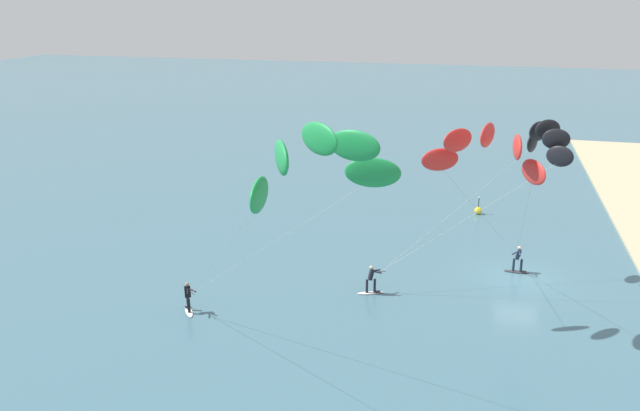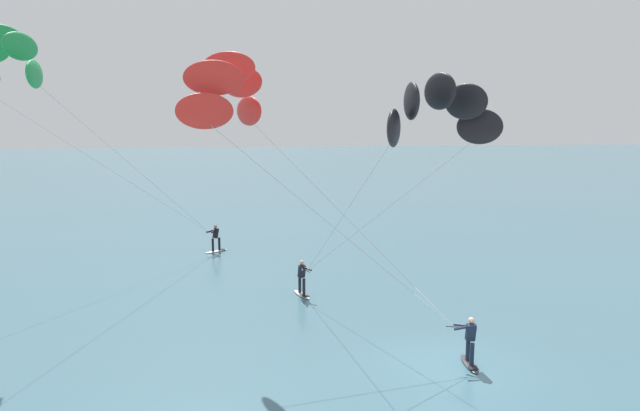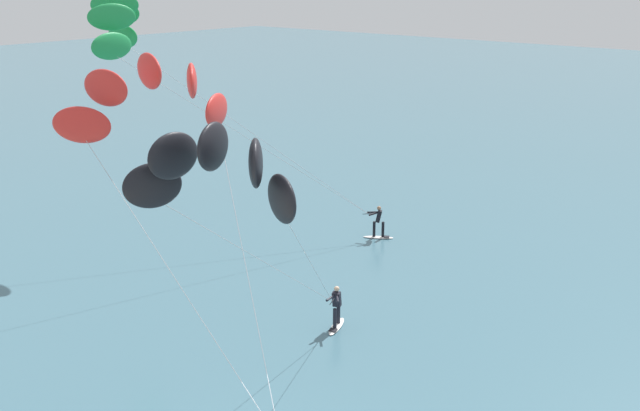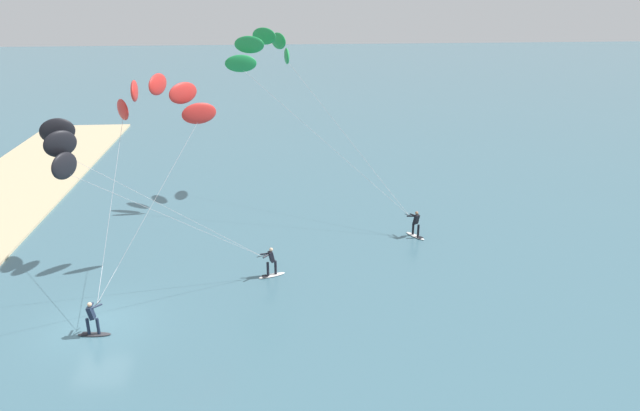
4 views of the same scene
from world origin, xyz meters
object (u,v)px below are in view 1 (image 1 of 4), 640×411
at_px(kitesurfer_nearshore, 488,156).
at_px(marker_buoy, 478,210).
at_px(kitesurfer_mid_water, 312,169).
at_px(kitesurfer_far_out, 537,147).

relative_size(kitesurfer_nearshore, marker_buoy, 7.56).
bearing_deg(marker_buoy, kitesurfer_mid_water, 168.30).
bearing_deg(kitesurfer_mid_water, kitesurfer_nearshore, -31.99).
bearing_deg(kitesurfer_far_out, marker_buoy, 12.70).
relative_size(kitesurfer_mid_water, kitesurfer_far_out, 1.12).
height_order(kitesurfer_mid_water, marker_buoy, kitesurfer_mid_water).
height_order(kitesurfer_mid_water, kitesurfer_far_out, kitesurfer_mid_water).
xyz_separation_m(kitesurfer_nearshore, kitesurfer_mid_water, (-9.40, 5.87, 1.43)).
bearing_deg(kitesurfer_nearshore, kitesurfer_far_out, -24.03).
distance_m(kitesurfer_mid_water, kitesurfer_far_out, 17.58).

